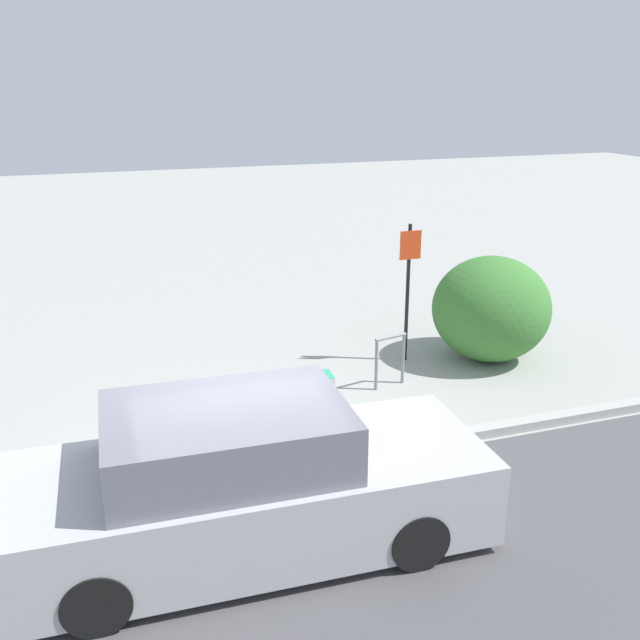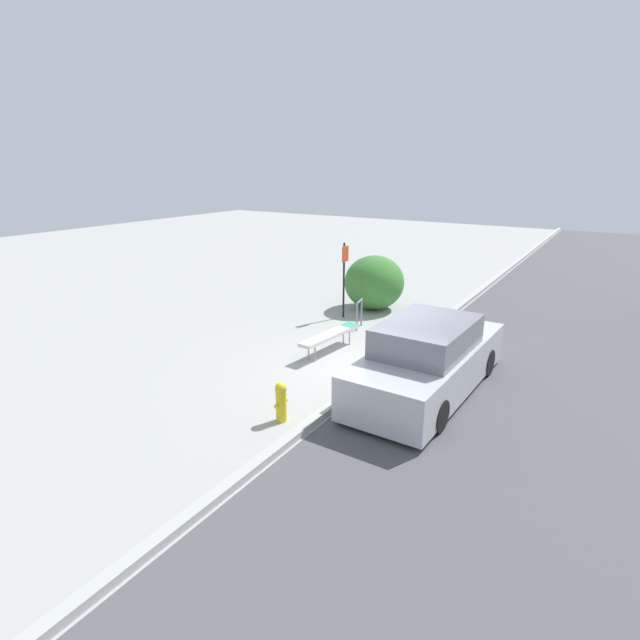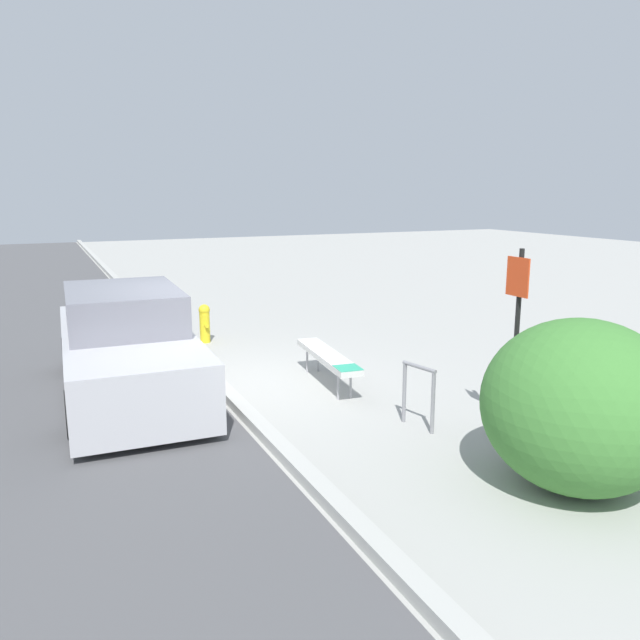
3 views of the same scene
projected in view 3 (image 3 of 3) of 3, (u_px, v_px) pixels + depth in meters
The scene contains 8 objects.
ground_plane at pixel (218, 388), 9.54m from camera, with size 60.00×60.00×0.00m, color #9E9E99.
curb at pixel (218, 384), 9.53m from camera, with size 60.00×0.20×0.13m.
bench at pixel (328, 357), 9.60m from camera, with size 2.12×0.56×0.51m.
bike_rack at pixel (419, 390), 7.84m from camera, with size 0.55×0.16×0.83m.
sign_post at pixel (516, 326), 7.41m from camera, with size 0.36×0.08×2.30m.
fire_hydrant at pixel (205, 322), 12.30m from camera, with size 0.36×0.22×0.77m.
shrub_hedge at pixel (579, 406), 6.17m from camera, with size 1.94×1.91×1.74m.
parked_car_near at pixel (127, 348), 9.17m from camera, with size 4.81×1.90×1.55m.
Camera 3 is at (8.95, -2.38, 2.96)m, focal length 35.00 mm.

